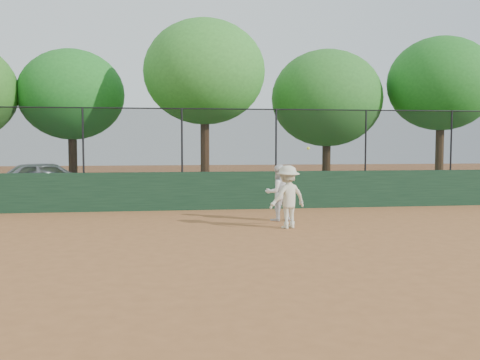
{
  "coord_description": "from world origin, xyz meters",
  "views": [
    {
      "loc": [
        -1.02,
        -10.81,
        2.12
      ],
      "look_at": [
        0.8,
        2.2,
        1.2
      ],
      "focal_mm": 40.0,
      "sensor_mm": 36.0,
      "label": 1
    }
  ],
  "objects": [
    {
      "name": "player_second",
      "position": [
        2.0,
        3.35,
        0.76
      ],
      "size": [
        0.87,
        0.75,
        1.52
      ],
      "primitive_type": "imported",
      "rotation": [
        0.0,
        0.0,
        3.41
      ],
      "color": "white",
      "rests_on": "ground"
    },
    {
      "name": "tree_4",
      "position": [
        10.86,
        11.11,
        4.66
      ],
      "size": [
        4.69,
        4.26,
        6.7
      ],
      "color": "#462D19",
      "rests_on": "ground"
    },
    {
      "name": "player_main",
      "position": [
        1.97,
        2.05,
        0.78
      ],
      "size": [
        1.15,
        0.92,
        2.02
      ],
      "color": "beige",
      "rests_on": "ground"
    },
    {
      "name": "fence_assembly",
      "position": [
        -0.03,
        6.0,
        2.24
      ],
      "size": [
        26.0,
        0.06,
        2.0
      ],
      "color": "black",
      "rests_on": "back_wall"
    },
    {
      "name": "tree_1",
      "position": [
        -4.86,
        12.32,
        4.1
      ],
      "size": [
        4.34,
        3.95,
        5.99
      ],
      "color": "#3E2615",
      "rests_on": "ground"
    },
    {
      "name": "tree_2",
      "position": [
        0.55,
        10.53,
        4.9
      ],
      "size": [
        4.82,
        4.38,
        7.0
      ],
      "color": "#452B18",
      "rests_on": "ground"
    },
    {
      "name": "ground",
      "position": [
        0.0,
        0.0,
        0.0
      ],
      "size": [
        80.0,
        80.0,
        0.0
      ],
      "primitive_type": "plane",
      "color": "#A16134",
      "rests_on": "ground"
    },
    {
      "name": "back_wall",
      "position": [
        0.0,
        6.0,
        0.6
      ],
      "size": [
        26.0,
        0.2,
        1.2
      ],
      "primitive_type": "cube",
      "color": "#193822",
      "rests_on": "ground"
    },
    {
      "name": "grass_strip",
      "position": [
        0.0,
        12.0,
        0.0
      ],
      "size": [
        36.0,
        12.0,
        0.01
      ],
      "primitive_type": "cube",
      "color": "#2B4A17",
      "rests_on": "ground"
    },
    {
      "name": "parked_car",
      "position": [
        -5.48,
        10.52,
        0.72
      ],
      "size": [
        4.5,
        2.73,
        1.43
      ],
      "primitive_type": "imported",
      "rotation": [
        0.0,
        0.0,
        1.84
      ],
      "color": "silver",
      "rests_on": "ground"
    },
    {
      "name": "tree_3",
      "position": [
        5.98,
        11.84,
        4.04
      ],
      "size": [
        4.86,
        4.41,
        6.15
      ],
      "color": "#392413",
      "rests_on": "ground"
    }
  ]
}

